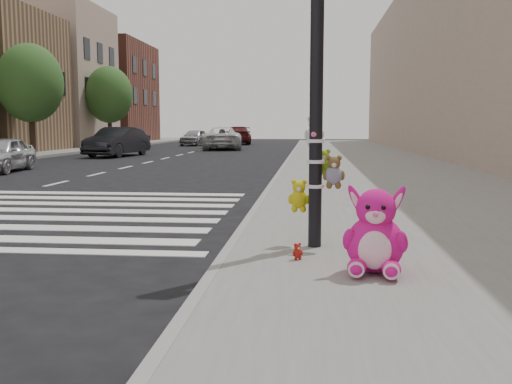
% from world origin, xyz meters
% --- Properties ---
extents(ground, '(120.00, 120.00, 0.00)m').
position_xyz_m(ground, '(0.00, 0.00, 0.00)').
color(ground, black).
rests_on(ground, ground).
extents(sidewalk_near, '(7.00, 80.00, 0.14)m').
position_xyz_m(sidewalk_near, '(5.00, 10.00, 0.07)').
color(sidewalk_near, slate).
rests_on(sidewalk_near, ground).
extents(curb_edge, '(0.12, 80.00, 0.15)m').
position_xyz_m(curb_edge, '(1.55, 10.00, 0.07)').
color(curb_edge, gray).
rests_on(curb_edge, ground).
extents(bld_far_d, '(6.00, 8.00, 10.00)m').
position_xyz_m(bld_far_d, '(-15.50, 35.00, 5.00)').
color(bld_far_d, tan).
rests_on(bld_far_d, ground).
extents(bld_far_e, '(6.00, 10.00, 9.00)m').
position_xyz_m(bld_far_e, '(-15.50, 46.00, 4.50)').
color(bld_far_e, brown).
rests_on(bld_far_e, ground).
extents(bld_near, '(5.00, 60.00, 10.00)m').
position_xyz_m(bld_near, '(10.50, 20.00, 5.00)').
color(bld_near, tan).
rests_on(bld_near, ground).
extents(signal_pole, '(0.70, 0.48, 4.00)m').
position_xyz_m(signal_pole, '(2.61, 1.82, 1.78)').
color(signal_pole, black).
rests_on(signal_pole, sidewalk_near).
extents(tree_far_b, '(3.20, 3.20, 5.44)m').
position_xyz_m(tree_far_b, '(-11.20, 22.00, 3.65)').
color(tree_far_b, '#382619').
rests_on(tree_far_b, sidewalk_far).
extents(tree_far_c, '(3.20, 3.20, 5.44)m').
position_xyz_m(tree_far_c, '(-11.20, 33.00, 3.65)').
color(tree_far_c, '#382619').
rests_on(tree_far_c, sidewalk_far).
extents(pink_bunny, '(0.65, 0.72, 0.91)m').
position_xyz_m(pink_bunny, '(3.20, 0.57, 0.51)').
color(pink_bunny, '#DF1285').
rests_on(pink_bunny, sidewalk_near).
extents(red_teddy, '(0.16, 0.14, 0.19)m').
position_xyz_m(red_teddy, '(2.41, 1.08, 0.23)').
color(red_teddy, '#A81A10').
rests_on(red_teddy, sidewalk_near).
extents(car_silver_far, '(1.90, 3.78, 1.24)m').
position_xyz_m(car_silver_far, '(-8.18, 13.66, 0.62)').
color(car_silver_far, '#BDBCC2').
rests_on(car_silver_far, ground).
extents(car_dark_far, '(2.27, 4.78, 1.51)m').
position_xyz_m(car_dark_far, '(-7.38, 23.46, 0.76)').
color(car_dark_far, black).
rests_on(car_dark_far, ground).
extents(car_white_near, '(3.14, 5.59, 1.47)m').
position_xyz_m(car_white_near, '(-3.29, 32.28, 0.74)').
color(car_white_near, silver).
rests_on(car_white_near, ground).
extents(car_maroon_near, '(2.77, 5.33, 1.48)m').
position_xyz_m(car_maroon_near, '(-3.50, 42.25, 0.74)').
color(car_maroon_near, '#551818').
rests_on(car_maroon_near, ground).
extents(car_silver_deep, '(1.98, 3.94, 1.29)m').
position_xyz_m(car_silver_deep, '(-6.50, 38.93, 0.64)').
color(car_silver_deep, '#A7A7AC').
rests_on(car_silver_deep, ground).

